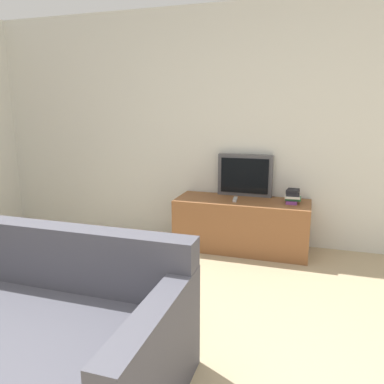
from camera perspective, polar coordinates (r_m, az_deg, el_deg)
wall_back at (r=4.26m, az=6.44°, el=9.77°), size 9.00×0.06×2.60m
tv_stand at (r=4.10m, az=7.55°, el=-4.96°), size 1.41×0.54×0.55m
television at (r=4.20m, az=8.08°, el=2.56°), size 0.60×0.09×0.46m
book_stack at (r=4.00m, az=15.08°, el=-0.64°), size 0.17×0.22×0.14m
remote_on_stand at (r=4.00m, az=6.58°, el=-1.10°), size 0.06×0.18×0.02m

